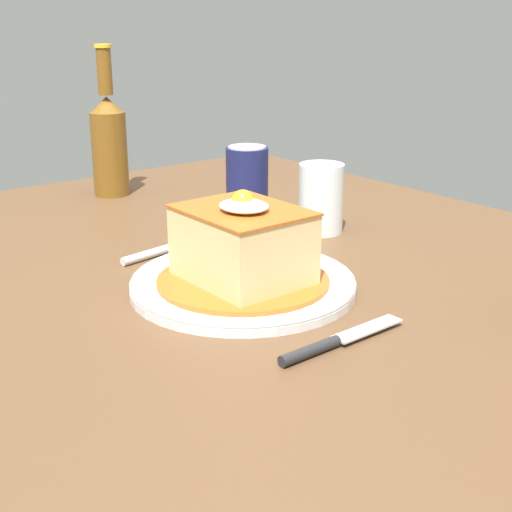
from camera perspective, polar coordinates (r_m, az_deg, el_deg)
The scene contains 8 objects.
dining_table at distance 1.01m, azimuth -1.26°, elevation -6.35°, with size 1.21×1.03×0.77m.
main_plate at distance 0.88m, azimuth -1.02°, elevation -2.17°, with size 0.27×0.27×0.02m.
sandwich_meal at distance 0.87m, azimuth -1.03°, elevation 0.62°, with size 0.21×0.21×0.12m.
fork at distance 1.01m, azimuth -7.78°, elevation 0.33°, with size 0.04×0.14×0.01m.
knife at distance 0.74m, azimuth 5.61°, elevation -6.90°, with size 0.02×0.17×0.01m.
soda_can at distance 1.14m, azimuth -0.70°, elevation 5.51°, with size 0.07×0.07×0.12m.
beer_bottle_amber at distance 1.35m, azimuth -11.45°, elevation 8.86°, with size 0.06×0.06×0.27m.
drinking_glass at distance 1.11m, azimuth 5.10°, elevation 4.16°, with size 0.07×0.07×0.10m.
Camera 1 is at (0.73, -0.55, 1.10)m, focal length 51.06 mm.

